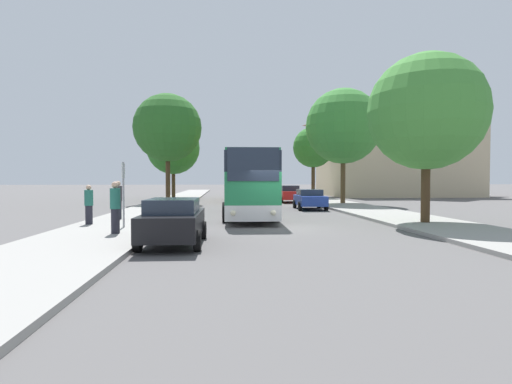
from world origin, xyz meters
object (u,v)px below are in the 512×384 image
Objects in this scene: parked_car_right_near at (310,199)px; pedestrian_waiting_near at (89,204)px; bus_front at (248,184)px; pedestrian_waiting_far at (115,207)px; tree_right_mid at (343,126)px; tree_right_near at (313,147)px; tree_left_near at (173,148)px; parked_car_right_far at (289,194)px; tree_right_far at (427,112)px; bus_stop_sign at (123,187)px; pedestrian_walking_back at (118,200)px; bus_middle at (242,183)px; parked_car_left_curb at (173,221)px; tree_left_far at (168,128)px.

parked_car_right_near is 15.38m from pedestrian_waiting_near.
bus_front is 6.45× the size of pedestrian_waiting_far.
tree_right_near is at bearing 90.08° from tree_right_mid.
tree_left_near is at bearing 177.92° from tree_right_near.
parked_car_right_near is at bearing -122.17° from pedestrian_waiting_near.
tree_right_mid is (3.87, -3.81, 5.70)m from parked_car_right_far.
tree_right_far is at bearing -91.54° from tree_right_near.
tree_right_far is at bearing -61.45° from pedestrian_waiting_far.
pedestrian_walking_back is (-1.08, 3.38, -0.69)m from bus_stop_sign.
bus_middle is 11.35m from tree_right_mid.
bus_front is 10.11m from tree_right_far.
bus_front is 9.91m from pedestrian_waiting_far.
pedestrian_waiting_near is at bearing -90.90° from tree_left_near.
parked_car_left_curb is 2.16× the size of pedestrian_waiting_far.
bus_stop_sign is at bearing 21.66° from pedestrian_waiting_far.
tree_right_near is at bearing 162.88° from pedestrian_walking_back.
tree_right_mid is at bearing 60.51° from parked_car_left_curb.
parked_car_left_curb is at bearing -111.69° from pedestrian_waiting_far.
tree_left_far reaches higher than parked_car_left_curb.
bus_stop_sign is at bearing -87.65° from tree_left_far.
tree_right_mid is (15.06, 12.47, 5.40)m from pedestrian_walking_back.
tree_right_far is at bearing -34.05° from bus_front.
tree_left_near is (-1.54, 29.30, 4.41)m from pedestrian_waiting_far.
bus_stop_sign is 2.04m from pedestrian_waiting_far.
tree_left_near is (-11.48, 16.41, 4.77)m from parked_car_right_near.
parked_car_left_curb is 2.94m from pedestrian_waiting_far.
tree_left_near is at bearing 109.45° from bus_front.
tree_right_near is at bearing -2.08° from tree_left_near.
bus_front is at bearing 74.40° from parked_car_left_curb.
parked_car_right_far is 12.36m from tree_left_far.
pedestrian_waiting_far is 23.14m from tree_right_mid.
parked_car_right_far is at bearing 161.05° from pedestrian_walking_back.
pedestrian_walking_back reaches higher than pedestrian_waiting_far.
tree_right_mid is (15.34, -11.53, 0.98)m from tree_left_near.
tree_left_far reaches higher than pedestrian_waiting_far.
tree_right_far is (7.79, -5.54, 3.30)m from bus_front.
parked_car_right_far is 7.87m from tree_right_mid.
parked_car_right_near is at bearing -70.61° from bus_middle.
parked_car_right_far is 14.62m from tree_left_near.
bus_middle is 1.44× the size of tree_left_near.
parked_car_right_far is 9.47m from tree_right_near.
tree_right_near reaches higher than pedestrian_waiting_near.
bus_stop_sign is 27.67m from tree_left_near.
pedestrian_waiting_far is 0.20× the size of tree_left_far.
bus_front reaches higher than bus_middle.
bus_middle is 4.46× the size of bus_stop_sign.
tree_right_mid is (8.50, 9.43, 4.64)m from bus_front.
pedestrian_waiting_far is at bearing -121.15° from bus_front.
tree_right_far reaches higher than parked_car_left_curb.
tree_right_far is (3.15, -18.78, 4.36)m from parked_car_right_far.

